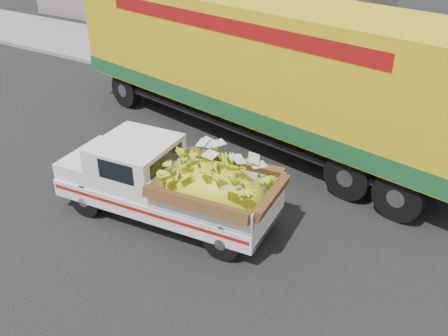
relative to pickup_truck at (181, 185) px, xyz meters
The scene contains 5 objects.
ground 1.84m from the pickup_truck, 161.17° to the left, with size 100.00×100.00×0.00m, color black.
curb 7.00m from the pickup_truck, 102.77° to the left, with size 60.00×0.25×0.15m, color gray.
sidewalk 9.05m from the pickup_truck, 99.82° to the left, with size 60.00×4.00×0.14m, color gray.
pickup_truck is the anchor object (origin of this frame).
semi_trailer 4.55m from the pickup_truck, 98.07° to the left, with size 12.08×4.68×3.80m.
Camera 1 is at (6.87, -7.41, 6.18)m, focal length 40.00 mm.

